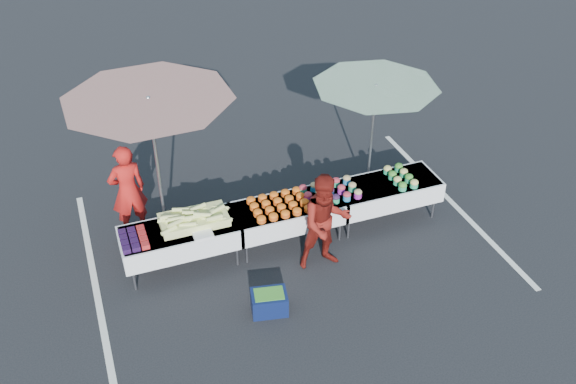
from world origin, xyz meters
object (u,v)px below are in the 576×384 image
object	(u,v)px
storage_bin	(269,302)
umbrella_right	(375,95)
customer	(326,222)
table_center	(288,213)
vendor	(128,190)
table_right	(386,191)
table_left	(180,237)
umbrella_left	(150,111)

from	to	relation	value
storage_bin	umbrella_right	bearing A→B (deg)	50.93
customer	table_center	bearing A→B (deg)	119.32
customer	vendor	bearing A→B (deg)	149.47
table_right	umbrella_right	world-z (taller)	umbrella_right
table_left	umbrella_right	xyz separation A→B (m)	(3.68, 0.80, 1.43)
table_left	vendor	xyz separation A→B (m)	(-0.59, 1.18, 0.26)
table_left	umbrella_left	size ratio (longest dim) A/B	0.54
umbrella_left	umbrella_right	bearing A→B (deg)	0.00
table_right	vendor	xyz separation A→B (m)	(-4.19, 1.18, 0.26)
vendor	customer	distance (m)	3.35
vendor	customer	size ratio (longest dim) A/B	1.00
customer	umbrella_left	distance (m)	3.15
vendor	umbrella_left	world-z (taller)	umbrella_left
table_center	vendor	size ratio (longest dim) A/B	1.10
customer	umbrella_right	world-z (taller)	umbrella_right
vendor	umbrella_right	bearing A→B (deg)	165.58
table_right	vendor	bearing A→B (deg)	164.27
vendor	storage_bin	xyz separation A→B (m)	(1.56, -2.62, -0.66)
table_center	customer	world-z (taller)	customer
customer	storage_bin	size ratio (longest dim) A/B	2.84
umbrella_right	table_center	bearing A→B (deg)	-156.92
table_right	storage_bin	size ratio (longest dim) A/B	3.15
vendor	customer	xyz separation A→B (m)	(2.74, -1.93, -0.00)
table_left	vendor	bearing A→B (deg)	116.72
table_left	storage_bin	distance (m)	1.78
table_center	table_right	world-z (taller)	same
table_center	umbrella_left	size ratio (longest dim) A/B	0.54
umbrella_right	storage_bin	distance (m)	3.97
customer	umbrella_right	bearing A→B (deg)	49.98
table_left	storage_bin	world-z (taller)	table_left
table_right	table_center	bearing A→B (deg)	180.00
umbrella_left	storage_bin	world-z (taller)	umbrella_left
table_left	table_center	distance (m)	1.80
table_right	umbrella_left	world-z (taller)	umbrella_left
table_left	umbrella_left	world-z (taller)	umbrella_left
storage_bin	table_right	bearing A→B (deg)	40.03
table_center	umbrella_left	xyz separation A→B (m)	(-1.90, 0.80, 1.84)
table_center	storage_bin	distance (m)	1.71
table_right	storage_bin	world-z (taller)	table_right
table_center	customer	xyz separation A→B (m)	(0.34, -0.75, 0.26)
vendor	table_left	bearing A→B (deg)	107.39
table_left	table_right	distance (m)	3.60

